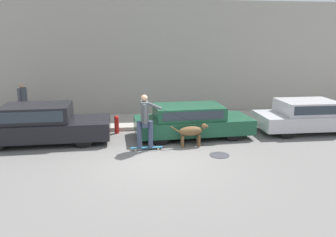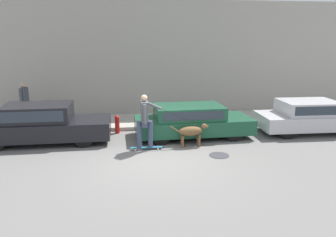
% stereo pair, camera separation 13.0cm
% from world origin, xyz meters
% --- Properties ---
extents(ground_plane, '(36.00, 36.00, 0.00)m').
position_xyz_m(ground_plane, '(0.00, 0.00, 0.00)').
color(ground_plane, slate).
extents(back_wall, '(32.00, 0.30, 5.18)m').
position_xyz_m(back_wall, '(0.00, 6.04, 2.59)').
color(back_wall, '#9E998E').
rests_on(back_wall, ground_plane).
extents(sidewalk_curb, '(30.00, 2.48, 0.14)m').
position_xyz_m(sidewalk_curb, '(0.00, 4.63, 0.07)').
color(sidewalk_curb, '#A39E93').
rests_on(sidewalk_curb, ground_plane).
extents(parked_car_0, '(4.47, 1.70, 1.34)m').
position_xyz_m(parked_car_0, '(-3.71, 2.32, 0.64)').
color(parked_car_0, black).
rests_on(parked_car_0, ground_plane).
extents(parked_car_1, '(4.24, 1.84, 1.17)m').
position_xyz_m(parked_car_1, '(1.51, 2.32, 0.59)').
color(parked_car_1, black).
rests_on(parked_car_1, ground_plane).
extents(parked_car_2, '(4.05, 1.81, 1.23)m').
position_xyz_m(parked_car_2, '(6.11, 2.32, 0.60)').
color(parked_car_2, black).
rests_on(parked_car_2, ground_plane).
extents(dog, '(1.28, 0.38, 0.77)m').
position_xyz_m(dog, '(1.27, 1.21, 0.52)').
color(dog, brown).
rests_on(dog, ground_plane).
extents(skateboarder, '(2.45, 0.64, 1.81)m').
position_xyz_m(skateboarder, '(-0.27, 1.08, 1.03)').
color(skateboarder, beige).
rests_on(skateboarder, ground_plane).
extents(pedestrian_with_bag, '(0.28, 0.67, 1.61)m').
position_xyz_m(pedestrian_with_bag, '(-4.98, 4.86, 1.04)').
color(pedestrian_with_bag, '#3D4760').
rests_on(pedestrian_with_bag, sidewalk_curb).
extents(manhole_cover, '(0.61, 0.61, 0.01)m').
position_xyz_m(manhole_cover, '(1.95, 0.23, 0.01)').
color(manhole_cover, '#38383D').
rests_on(manhole_cover, ground_plane).
extents(fire_hydrant, '(0.18, 0.18, 0.69)m').
position_xyz_m(fire_hydrant, '(-1.20, 3.14, 0.36)').
color(fire_hydrant, red).
rests_on(fire_hydrant, ground_plane).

